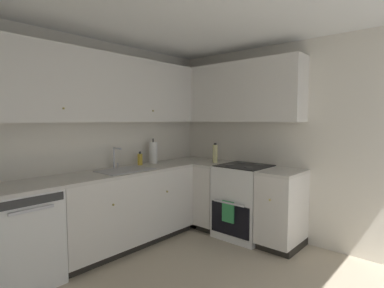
{
  "coord_description": "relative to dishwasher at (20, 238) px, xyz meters",
  "views": [
    {
      "loc": [
        -1.73,
        -1.47,
        1.52
      ],
      "look_at": [
        0.98,
        0.94,
        1.22
      ],
      "focal_mm": 28.37,
      "sensor_mm": 36.0,
      "label": 1
    }
  ],
  "objects": [
    {
      "name": "wall_back",
      "position": [
        0.77,
        0.33,
        0.79
      ],
      "size": [
        3.87,
        0.05,
        2.46
      ],
      "primitive_type": "cube",
      "color": "silver",
      "rests_on": "ground_plane"
    },
    {
      "name": "wall_right",
      "position": [
        2.68,
        -1.49,
        0.79
      ],
      "size": [
        0.05,
        3.68,
        2.46
      ],
      "primitive_type": "cube",
      "color": "silver",
      "rests_on": "ground_plane"
    },
    {
      "name": "dishwasher",
      "position": [
        0.0,
        0.0,
        0.0
      ],
      "size": [
        0.6,
        0.63,
        0.88
      ],
      "color": "white",
      "rests_on": "ground_plane"
    },
    {
      "name": "lower_cabinets_back",
      "position": [
        1.18,
        0.0,
        0.0
      ],
      "size": [
        1.75,
        0.62,
        0.88
      ],
      "color": "silver",
      "rests_on": "ground_plane"
    },
    {
      "name": "countertop_back",
      "position": [
        1.18,
        0.0,
        0.46
      ],
      "size": [
        2.95,
        0.6,
        0.03
      ],
      "primitive_type": "cube",
      "color": "beige",
      "rests_on": "lower_cabinets_back"
    },
    {
      "name": "lower_cabinets_right",
      "position": [
        2.36,
        -1.03,
        0.0
      ],
      "size": [
        0.62,
        1.34,
        0.88
      ],
      "color": "silver",
      "rests_on": "ground_plane"
    },
    {
      "name": "countertop_right",
      "position": [
        2.35,
        -1.03,
        0.46
      ],
      "size": [
        0.6,
        1.34,
        0.03
      ],
      "color": "beige",
      "rests_on": "lower_cabinets_right"
    },
    {
      "name": "oven_range",
      "position": [
        2.37,
        -0.91,
        0.02
      ],
      "size": [
        0.68,
        0.62,
        1.07
      ],
      "color": "white",
      "rests_on": "ground_plane"
    },
    {
      "name": "upper_cabinets_back",
      "position": [
        1.02,
        0.14,
        1.43
      ],
      "size": [
        2.63,
        0.34,
        0.78
      ],
      "color": "silver"
    },
    {
      "name": "upper_cabinets_right",
      "position": [
        2.49,
        -0.65,
        1.43
      ],
      "size": [
        0.32,
        1.89,
        0.78
      ],
      "color": "silver"
    },
    {
      "name": "sink",
      "position": [
        1.16,
        -0.03,
        0.44
      ],
      "size": [
        0.61,
        0.4,
        0.1
      ],
      "color": "#B7B7BC",
      "rests_on": "countertop_back"
    },
    {
      "name": "faucet",
      "position": [
        1.16,
        0.18,
        0.63
      ],
      "size": [
        0.07,
        0.16,
        0.26
      ],
      "color": "silver",
      "rests_on": "countertop_back"
    },
    {
      "name": "soap_bottle",
      "position": [
        1.54,
        0.18,
        0.55
      ],
      "size": [
        0.06,
        0.06,
        0.18
      ],
      "color": "gold",
      "rests_on": "countertop_back"
    },
    {
      "name": "paper_towel_roll",
      "position": [
        1.76,
        0.16,
        0.62
      ],
      "size": [
        0.11,
        0.11,
        0.35
      ],
      "color": "white",
      "rests_on": "countertop_back"
    },
    {
      "name": "oil_bottle",
      "position": [
        2.35,
        -0.44,
        0.61
      ],
      "size": [
        0.07,
        0.07,
        0.27
      ],
      "color": "beige",
      "rests_on": "countertop_right"
    }
  ]
}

